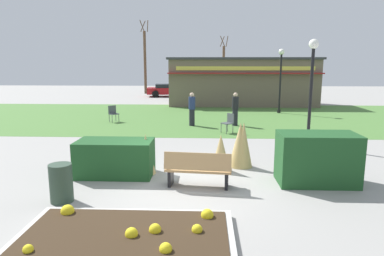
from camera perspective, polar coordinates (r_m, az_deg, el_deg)
The scene contains 21 objects.
ground_plane at distance 9.29m, azimuth -1.62°, elevation -9.20°, with size 80.00×80.00×0.00m, color #999691.
lawn_patch at distance 20.68m, azimuth 0.66°, elevation 1.88°, with size 36.00×12.00×0.01m, color #4C7A38.
flower_bed at distance 6.68m, azimuth -10.62°, elevation -16.87°, with size 3.89×2.09×0.33m.
park_bench at distance 8.92m, azimuth 1.01°, elevation -6.80°, with size 1.74×0.69×0.95m.
hedge_left at distance 10.08m, azimuth -12.52°, elevation -4.84°, with size 2.12×1.10×1.01m, color #1E4C23.
hedge_right at distance 9.73m, azimuth 19.87°, elevation -4.75°, with size 2.02×1.10×1.35m, color #1E4C23.
ornamental_grass_behind_left at distance 10.70m, azimuth 8.45°, elevation -2.74°, with size 0.57×0.57×1.40m, color tan.
ornamental_grass_behind_right at distance 10.26m, azimuth 4.74°, elevation -4.09°, with size 0.58×0.58×1.10m, color tan.
ornamental_grass_behind_center at distance 10.74m, azimuth 7.93°, elevation -2.73°, with size 0.70×0.70×1.38m, color tan.
ornamental_grass_behind_far at distance 10.07m, azimuth -7.60°, elevation -4.26°, with size 0.56×0.56×1.16m, color tan.
lamppost_mid at distance 13.79m, azimuth 19.07°, elevation 7.52°, with size 0.36×0.36×4.02m.
lamppost_far at distance 22.73m, azimuth 14.38°, elevation 8.77°, with size 0.36×0.36×4.02m.
trash_bin at distance 8.57m, azimuth -20.73°, elevation -8.47°, with size 0.52×0.52×0.89m, color #2D4233.
food_kiosk at distance 26.86m, azimuth 8.24°, elevation 7.62°, with size 11.15×4.11×3.56m.
cafe_chair_west at distance 19.23m, azimuth -12.85°, elevation 2.53°, with size 0.62×0.62×0.89m.
cafe_chair_east at distance 15.90m, azimuth 6.05°, elevation 1.08°, with size 0.61×0.61×0.89m.
person_strolling at distance 17.60m, azimuth -0.01°, elevation 3.16°, with size 0.34×0.34×1.69m.
person_standing at distance 17.75m, azimuth 7.12°, elevation 3.14°, with size 0.34×0.34×1.69m.
parked_car_west_slot at distance 33.36m, azimuth -3.78°, elevation 6.30°, with size 4.35×2.35×1.20m.
tree_left_bg at distance 38.51m, azimuth 5.21°, elevation 9.84°, with size 0.91×0.96×6.02m.
tree_right_bg at distance 36.71m, azimuth -7.73°, elevation 10.84°, with size 0.91×0.96×7.42m.
Camera 1 is at (0.63, -8.72, 3.15)m, focal length 32.42 mm.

